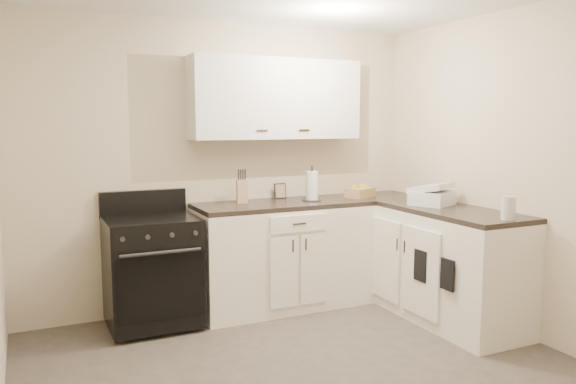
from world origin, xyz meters
name	(u,v)px	position (x,y,z in m)	size (l,w,h in m)	color
wall_back	(226,166)	(0.00, 1.80, 1.25)	(3.60, 3.60, 0.00)	beige
wall_right	(538,175)	(1.80, 0.00, 1.25)	(3.60, 3.60, 0.00)	beige
base_cabinets_back	(283,257)	(0.43, 1.50, 0.45)	(1.55, 0.60, 0.90)	white
base_cabinets_right	(427,260)	(1.50, 0.85, 0.45)	(0.60, 1.90, 0.90)	white
countertop_back	(283,204)	(0.43, 1.50, 0.92)	(1.55, 0.60, 0.04)	black
countertop_right	(429,207)	(1.50, 0.85, 0.92)	(0.60, 1.90, 0.04)	black
upper_cabinets	(276,99)	(0.43, 1.65, 1.84)	(1.55, 0.30, 0.70)	white
stove	(153,271)	(-0.74, 1.48, 0.46)	(0.71, 0.60, 0.86)	black
knife_block	(242,191)	(0.08, 1.61, 1.04)	(0.09, 0.08, 0.20)	#D5B083
paper_towel	(312,186)	(0.70, 1.48, 1.07)	(0.11, 0.11, 0.26)	white
soap_bottle	(313,189)	(0.71, 1.49, 1.04)	(0.07, 0.07, 0.20)	#44B16A
picture_frame	(280,191)	(0.50, 1.74, 1.01)	(0.11, 0.01, 0.14)	black
wicker_basket	(360,193)	(1.21, 1.49, 0.98)	(0.26, 0.17, 0.09)	tan
countertop_grill	(432,198)	(1.50, 0.81, 1.00)	(0.32, 0.30, 0.12)	white
glass_jar	(508,208)	(1.52, 0.00, 1.02)	(0.10, 0.10, 0.17)	silver
oven_mitt_near	(447,275)	(1.18, 0.23, 0.51)	(0.02, 0.14, 0.23)	black
oven_mitt_far	(421,266)	(1.18, 0.54, 0.51)	(0.02, 0.14, 0.25)	black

